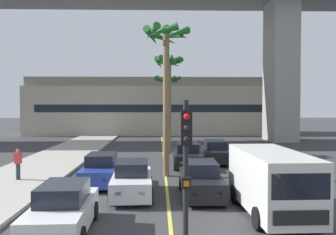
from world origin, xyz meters
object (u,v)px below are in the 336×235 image
at_px(car_queue_second, 63,210).
at_px(car_queue_fifth, 101,170).
at_px(car_queue_fourth, 216,153).
at_px(car_queue_front, 132,180).
at_px(car_queue_sixth, 188,156).
at_px(palm_tree_mid_median, 169,78).
at_px(car_queue_third, 201,180).
at_px(delivery_van, 271,180).
at_px(palm_tree_near_median, 167,85).
at_px(palm_tree_far_median, 166,55).
at_px(pedestrian_near_crosswalk, 18,164).
at_px(traffic_light_median_near, 186,168).

height_order(car_queue_second, car_queue_fifth, same).
bearing_deg(car_queue_fifth, car_queue_fourth, 42.71).
xyz_separation_m(car_queue_front, car_queue_sixth, (3.10, 7.29, 0.00)).
height_order(car_queue_fifth, palm_tree_mid_median, palm_tree_mid_median).
bearing_deg(car_queue_sixth, car_queue_third, -90.14).
distance_m(car_queue_second, car_queue_sixth, 12.75).
bearing_deg(car_queue_second, delivery_van, 12.65).
bearing_deg(palm_tree_near_median, car_queue_front, -95.10).
bearing_deg(palm_tree_far_median, pedestrian_near_crosswalk, -169.77).
bearing_deg(car_queue_fifth, palm_tree_near_median, 79.92).
distance_m(delivery_van, palm_tree_mid_median, 17.50).
distance_m(traffic_light_median_near, pedestrian_near_crosswalk, 13.70).
distance_m(car_queue_fourth, palm_tree_far_median, 8.47).
height_order(car_queue_front, pedestrian_near_crosswalk, pedestrian_near_crosswalk).
distance_m(car_queue_fourth, car_queue_fifth, 9.50).
bearing_deg(car_queue_fourth, delivery_van, -89.25).
height_order(car_queue_third, car_queue_fourth, same).
bearing_deg(car_queue_third, pedestrian_near_crosswalk, 161.52).
height_order(car_queue_front, palm_tree_mid_median, palm_tree_mid_median).
bearing_deg(pedestrian_near_crosswalk, car_queue_second, -59.53).
xyz_separation_m(car_queue_third, traffic_light_median_near, (-1.29, -7.86, 1.99)).
bearing_deg(car_queue_third, delivery_van, -49.35).
distance_m(car_queue_second, palm_tree_mid_median, 19.29).
bearing_deg(palm_tree_near_median, car_queue_fifth, -100.08).
relative_size(car_queue_fifth, palm_tree_far_median, 0.48).
height_order(car_queue_fourth, pedestrian_near_crosswalk, pedestrian_near_crosswalk).
distance_m(car_queue_third, pedestrian_near_crosswalk, 9.82).
bearing_deg(pedestrian_near_crosswalk, car_queue_fourth, 27.38).
bearing_deg(traffic_light_median_near, car_queue_fourth, 78.54).
distance_m(palm_tree_mid_median, palm_tree_far_median, 9.26).
distance_m(car_queue_second, traffic_light_median_near, 5.49).
xyz_separation_m(car_queue_fourth, traffic_light_median_near, (-3.43, -16.90, 1.99)).
relative_size(car_queue_sixth, palm_tree_mid_median, 0.51).
bearing_deg(car_queue_sixth, palm_tree_far_median, -116.65).
bearing_deg(car_queue_front, car_queue_second, -112.83).
bearing_deg(palm_tree_near_median, palm_tree_mid_median, -90.97).
bearing_deg(delivery_van, pedestrian_near_crosswalk, 153.53).
bearing_deg(pedestrian_near_crosswalk, car_queue_fifth, -6.64).
height_order(car_queue_front, delivery_van, delivery_van).
xyz_separation_m(car_queue_fourth, car_queue_fifth, (-6.98, -6.45, 0.00)).
distance_m(palm_tree_near_median, palm_tree_mid_median, 11.22).
height_order(car_queue_fourth, palm_tree_mid_median, palm_tree_mid_median).
relative_size(car_queue_fifth, pedestrian_near_crosswalk, 2.54).
xyz_separation_m(car_queue_front, delivery_van, (5.37, -2.82, 0.57)).
relative_size(delivery_van, palm_tree_near_median, 0.70).
distance_m(car_queue_fourth, car_queue_sixth, 2.64).
xyz_separation_m(car_queue_front, palm_tree_mid_median, (2.03, 13.60, 5.58)).
height_order(car_queue_second, car_queue_sixth, same).
distance_m(traffic_light_median_near, palm_tree_mid_median, 21.92).
distance_m(car_queue_sixth, delivery_van, 10.38).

